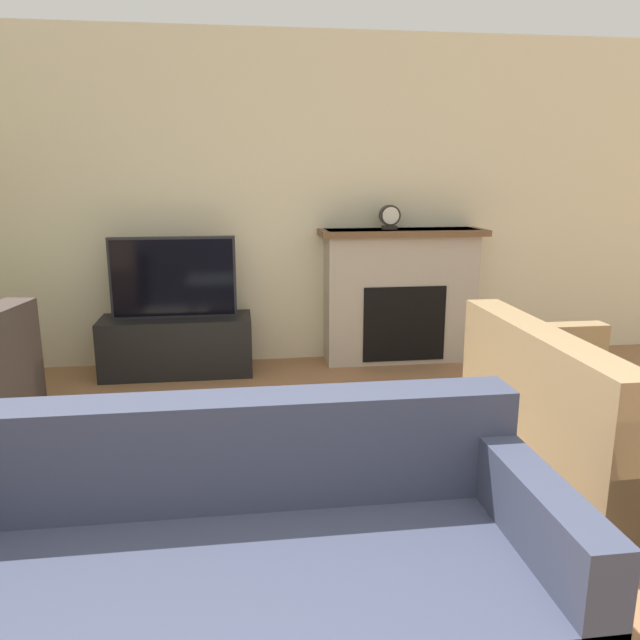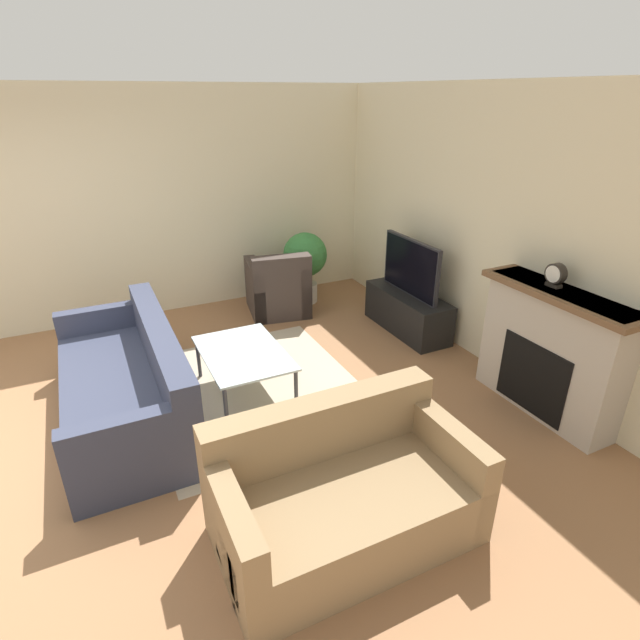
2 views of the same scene
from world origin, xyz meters
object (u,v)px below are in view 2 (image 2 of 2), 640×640
tv (411,267)px  couch_sectional (128,388)px  potted_plant (305,259)px  armchair_by_window (278,290)px  couch_loveseat (343,495)px  mantel_clock (556,275)px  coffee_table (243,355)px

tv → couch_sectional: tv is taller
potted_plant → couch_sectional: bearing=-54.8°
couch_sectional → armchair_by_window: same height
couch_loveseat → armchair_by_window: size_ratio=1.80×
potted_plant → armchair_by_window: bearing=-69.4°
potted_plant → mantel_clock: (3.11, 0.84, 0.64)m
tv → mantel_clock: bearing=4.5°
coffee_table → couch_loveseat: bearing=1.5°
tv → coffee_table: tv is taller
mantel_clock → armchair_by_window: bearing=-156.0°
couch_sectional → potted_plant: bearing=125.2°
coffee_table → potted_plant: potted_plant is taller
potted_plant → mantel_clock: size_ratio=4.72×
armchair_by_window → coffee_table: 1.92m
tv → coffee_table: (0.47, -2.16, -0.39)m
coffee_table → couch_sectional: bearing=-94.4°
couch_sectional → couch_loveseat: (1.91, 1.06, 0.00)m
couch_loveseat → mantel_clock: size_ratio=7.98×
tv → mantel_clock: mantel_clock is taller
couch_loveseat → armchair_by_window: (-3.48, 0.94, 0.01)m
couch_sectional → mantel_clock: size_ratio=10.91×
mantel_clock → couch_loveseat: bearing=-76.5°
mantel_clock → tv: bearing=-175.5°
armchair_by_window → mantel_clock: bearing=124.0°
tv → potted_plant: tv is taller
coffee_table → potted_plant: bearing=141.4°
potted_plant → mantel_clock: bearing=15.2°
tv → potted_plant: size_ratio=1.03×
couch_loveseat → coffee_table: (-1.84, -0.05, 0.11)m
tv → potted_plant: 1.53m
tv → couch_sectional: 3.23m
couch_sectional → couch_loveseat: 2.19m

